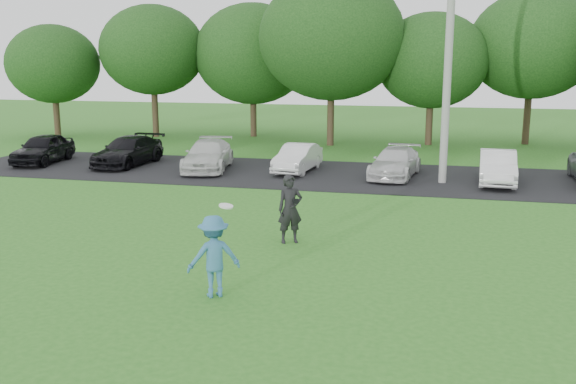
# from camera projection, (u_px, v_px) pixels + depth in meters

# --- Properties ---
(ground) EXTENTS (100.00, 100.00, 0.00)m
(ground) POSITION_uv_depth(u_px,v_px,m) (247.00, 292.00, 12.59)
(ground) COLOR #2D7120
(ground) RESTS_ON ground
(parking_lot) EXTENTS (32.00, 6.50, 0.03)m
(parking_lot) POSITION_uv_depth(u_px,v_px,m) (344.00, 175.00, 24.97)
(parking_lot) COLOR black
(parking_lot) RESTS_ON ground
(utility_pole) EXTENTS (0.28, 0.28, 11.00)m
(utility_pole) POSITION_uv_depth(u_px,v_px,m) (450.00, 29.00, 22.37)
(utility_pole) COLOR #989994
(utility_pole) RESTS_ON ground
(frisbee_player) EXTENTS (1.19, 1.05, 1.87)m
(frisbee_player) POSITION_uv_depth(u_px,v_px,m) (214.00, 256.00, 12.25)
(frisbee_player) COLOR teal
(frisbee_player) RESTS_ON ground
(camera_bystander) EXTENTS (0.74, 0.65, 1.71)m
(camera_bystander) POSITION_uv_depth(u_px,v_px,m) (290.00, 209.00, 15.82)
(camera_bystander) COLOR black
(camera_bystander) RESTS_ON ground
(parked_cars) EXTENTS (28.14, 4.65, 1.25)m
(parked_cars) POSITION_uv_depth(u_px,v_px,m) (363.00, 160.00, 24.76)
(parked_cars) COLOR black
(parked_cars) RESTS_ON parking_lot
(tree_row) EXTENTS (42.39, 9.85, 8.64)m
(tree_row) POSITION_uv_depth(u_px,v_px,m) (403.00, 50.00, 32.91)
(tree_row) COLOR #38281C
(tree_row) RESTS_ON ground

